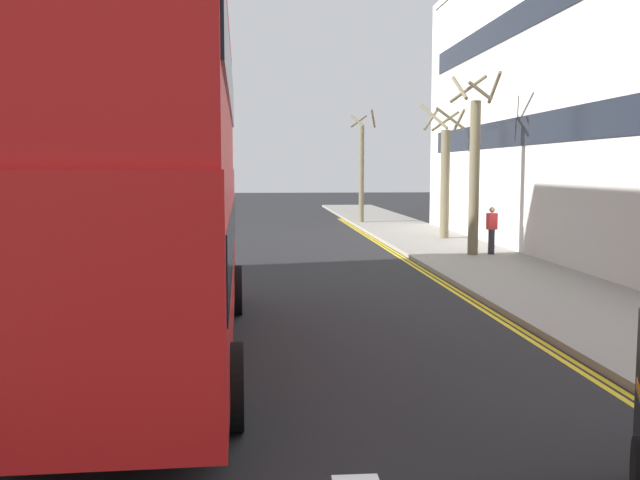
% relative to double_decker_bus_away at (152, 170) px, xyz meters
% --- Properties ---
extents(sidewalk_right, '(4.00, 80.00, 0.14)m').
position_rel_double_decker_bus_away_xyz_m(sidewalk_right, '(8.75, 5.97, -2.96)').
color(sidewalk_right, gray).
rests_on(sidewalk_right, ground).
extents(sidewalk_left, '(4.00, 80.00, 0.14)m').
position_rel_double_decker_bus_away_xyz_m(sidewalk_left, '(-4.25, 5.97, -2.96)').
color(sidewalk_left, gray).
rests_on(sidewalk_left, ground).
extents(kerb_line_outer, '(0.10, 56.00, 0.01)m').
position_rel_double_decker_bus_away_xyz_m(kerb_line_outer, '(6.65, 3.97, -3.03)').
color(kerb_line_outer, yellow).
rests_on(kerb_line_outer, ground).
extents(kerb_line_inner, '(0.10, 56.00, 0.01)m').
position_rel_double_decker_bus_away_xyz_m(kerb_line_inner, '(6.49, 3.97, -3.03)').
color(kerb_line_inner, yellow).
rests_on(kerb_line_inner, ground).
extents(double_decker_bus_away, '(3.01, 10.87, 5.64)m').
position_rel_double_decker_bus_away_xyz_m(double_decker_bus_away, '(0.00, 0.00, 0.00)').
color(double_decker_bus_away, red).
rests_on(double_decker_bus_away, ground).
extents(pedestrian_far, '(0.34, 0.22, 1.62)m').
position_rel_double_decker_bus_away_xyz_m(pedestrian_far, '(9.58, 12.14, -2.04)').
color(pedestrian_far, '#2D2D38').
rests_on(pedestrian_far, sidewalk_right).
extents(street_tree_mid, '(1.48, 1.43, 6.11)m').
position_rel_double_decker_bus_away_xyz_m(street_tree_mid, '(7.28, 27.30, 0.04)').
color(street_tree_mid, '#6B6047').
rests_on(street_tree_mid, sidewalk_right).
extents(street_tree_far, '(1.46, 1.46, 6.13)m').
position_rel_double_decker_bus_away_xyz_m(street_tree_far, '(8.91, 12.10, 0.02)').
color(street_tree_far, '#6B6047').
rests_on(street_tree_far, sidewalk_right).
extents(street_tree_distant, '(1.80, 2.06, 5.60)m').
position_rel_double_decker_bus_away_xyz_m(street_tree_distant, '(9.42, 17.89, -0.24)').
color(street_tree_distant, '#6B6047').
rests_on(street_tree_distant, sidewalk_right).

